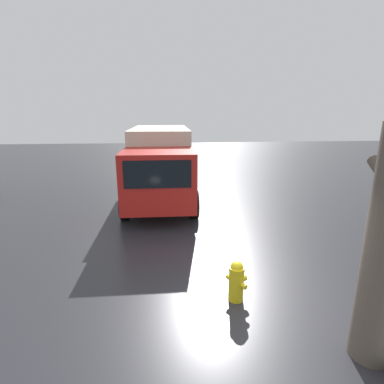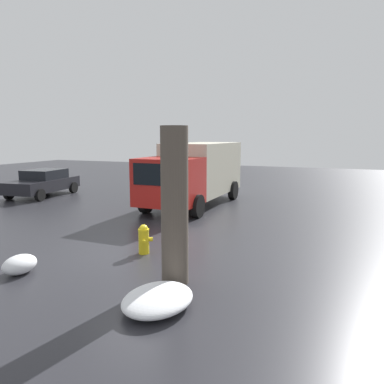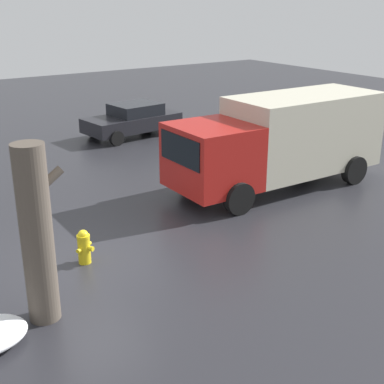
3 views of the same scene
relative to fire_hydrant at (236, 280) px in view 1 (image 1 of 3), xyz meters
The scene contains 3 objects.
ground_plane 0.41m from the fire_hydrant, 122.00° to the left, with size 60.00×60.00×0.00m, color #28282D.
fire_hydrant is the anchor object (origin of this frame).
delivery_truck 7.39m from the fire_hydrant, 11.22° to the left, with size 7.06×2.63×2.79m.
Camera 1 is at (-4.84, 1.30, 3.43)m, focal length 28.00 mm.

